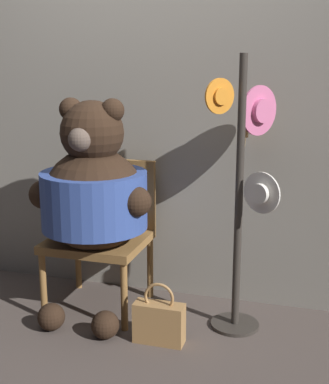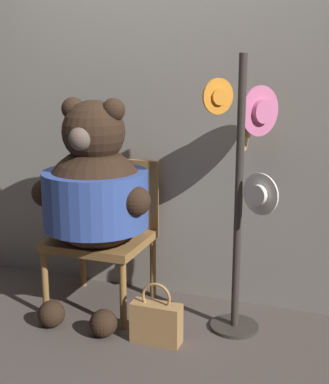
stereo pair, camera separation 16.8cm
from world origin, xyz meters
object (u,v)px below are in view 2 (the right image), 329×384
teddy_bear (95,192)px  handbag_on_ground (156,321)px  hat_display_rack (245,181)px  chair (106,227)px

teddy_bear → handbag_on_ground: bearing=-25.5°
hat_display_rack → handbag_on_ground: bearing=-139.0°
teddy_bear → hat_display_rack: bearing=7.8°
teddy_bear → hat_display_rack: (0.86, 0.12, 0.11)m
hat_display_rack → handbag_on_ground: 0.91m
chair → hat_display_rack: hat_display_rack is taller
hat_display_rack → chair: bearing=176.5°
hat_display_rack → handbag_on_ground: hat_display_rack is taller
handbag_on_ground → teddy_bear: bearing=154.5°
chair → handbag_on_ground: bearing=-38.9°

